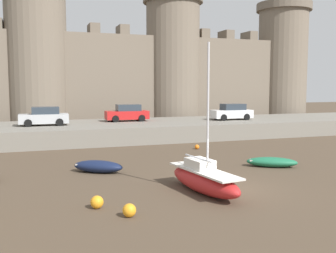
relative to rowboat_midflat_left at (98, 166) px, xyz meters
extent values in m
plane|color=#4C3D2D|center=(5.12, -5.53, -0.36)|extent=(160.00, 160.00, 0.00)
cube|color=slate|center=(5.12, 13.89, 0.36)|extent=(58.82, 10.00, 1.44)
cube|color=#706354|center=(5.12, 23.30, 4.95)|extent=(46.82, 2.80, 10.62)
cylinder|color=#706354|center=(-2.69, 23.30, 6.96)|extent=(6.38, 6.38, 14.65)
cylinder|color=#706354|center=(12.92, 23.30, 6.96)|extent=(6.38, 6.38, 14.65)
cylinder|color=#706354|center=(28.53, 23.30, 6.96)|extent=(6.38, 6.38, 14.65)
cylinder|color=#675B4D|center=(28.53, 23.30, 14.79)|extent=(7.14, 7.14, 1.00)
cube|color=#6A5E4F|center=(3.46, 23.30, 10.81)|extent=(1.10, 2.52, 1.10)
cube|color=#6A5E4F|center=(6.77, 23.30, 10.81)|extent=(1.10, 2.52, 1.10)
cube|color=#6A5E4F|center=(16.71, 23.30, 10.81)|extent=(1.10, 2.52, 1.10)
cube|color=#6A5E4F|center=(20.03, 23.30, 10.81)|extent=(1.10, 2.52, 1.10)
cube|color=#6A5E4F|center=(23.34, 23.30, 10.81)|extent=(1.10, 2.52, 1.10)
ellipsoid|color=#141E3D|center=(0.00, 0.00, -0.02)|extent=(3.00, 2.52, 0.69)
ellipsoid|color=navy|center=(0.00, 0.00, 0.04)|extent=(2.43, 2.03, 0.38)
cube|color=beige|center=(0.18, -0.13, 0.08)|extent=(0.67, 0.86, 0.06)
cube|color=beige|center=(-0.93, 0.64, 0.06)|extent=(0.56, 0.64, 0.08)
ellipsoid|color=#1E6B47|center=(10.10, -1.91, -0.06)|extent=(3.10, 2.43, 0.59)
ellipsoid|color=#339266|center=(10.10, -1.91, 0.00)|extent=(2.52, 1.96, 0.32)
cube|color=beige|center=(10.29, -2.02, 0.04)|extent=(0.63, 0.86, 0.06)
cube|color=beige|center=(9.10, -1.31, 0.02)|extent=(0.54, 0.64, 0.08)
ellipsoid|color=red|center=(3.89, -5.76, 0.16)|extent=(2.11, 5.24, 1.05)
cube|color=silver|center=(3.89, -5.76, 0.65)|extent=(1.82, 4.60, 0.08)
cube|color=silver|center=(3.83, -5.38, 0.91)|extent=(1.10, 1.54, 0.44)
cylinder|color=silver|center=(3.93, -6.01, 3.54)|extent=(0.10, 0.10, 5.70)
cylinder|color=silver|center=(3.81, -5.26, 1.14)|extent=(0.41, 2.28, 0.08)
sphere|color=orange|center=(-0.13, -7.93, -0.10)|extent=(0.51, 0.51, 0.51)
sphere|color=orange|center=(8.51, 5.68, -0.18)|extent=(0.36, 0.36, 0.36)
sphere|color=orange|center=(-1.10, -6.51, -0.10)|extent=(0.52, 0.52, 0.52)
cube|color=red|center=(5.32, 15.42, 1.68)|extent=(4.13, 1.77, 0.80)
cube|color=#2D3842|center=(5.47, 15.42, 2.38)|extent=(2.28, 1.53, 0.64)
cylinder|color=black|center=(4.03, 14.59, 1.40)|extent=(0.64, 0.19, 0.64)
cylinder|color=black|center=(4.06, 16.29, 1.40)|extent=(0.64, 0.19, 0.64)
cylinder|color=black|center=(6.57, 14.55, 1.40)|extent=(0.64, 0.19, 0.64)
cylinder|color=black|center=(6.60, 16.25, 1.40)|extent=(0.64, 0.19, 0.64)
cube|color=#B2B5B7|center=(-2.44, 13.65, 1.68)|extent=(4.13, 1.77, 0.80)
cube|color=#2D3842|center=(-2.29, 13.65, 2.38)|extent=(2.28, 1.53, 0.64)
cylinder|color=black|center=(-3.73, 12.82, 1.40)|extent=(0.64, 0.19, 0.64)
cylinder|color=black|center=(-3.70, 14.52, 1.40)|extent=(0.64, 0.19, 0.64)
cylinder|color=black|center=(-1.18, 12.78, 1.40)|extent=(0.64, 0.19, 0.64)
cylinder|color=black|center=(-1.16, 14.48, 1.40)|extent=(0.64, 0.19, 0.64)
cube|color=silver|center=(15.64, 13.43, 1.68)|extent=(4.13, 1.77, 0.80)
cube|color=#2D3842|center=(15.79, 13.43, 2.38)|extent=(2.28, 1.53, 0.64)
cylinder|color=black|center=(14.36, 12.60, 1.40)|extent=(0.64, 0.19, 0.64)
cylinder|color=black|center=(14.38, 14.30, 1.40)|extent=(0.64, 0.19, 0.64)
cylinder|color=black|center=(16.90, 12.56, 1.40)|extent=(0.64, 0.19, 0.64)
cylinder|color=black|center=(16.93, 14.26, 1.40)|extent=(0.64, 0.19, 0.64)
camera|label=1|loc=(-3.44, -21.76, 4.49)|focal=42.00mm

